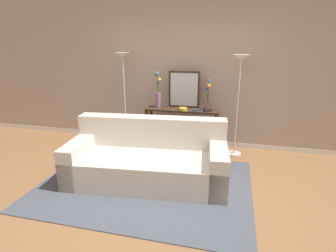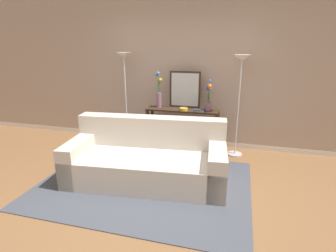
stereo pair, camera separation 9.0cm
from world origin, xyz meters
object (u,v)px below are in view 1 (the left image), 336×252
floor_lamp_right (240,78)px  vase_short_flowers (208,99)px  floor_lamp_left (123,74)px  book_stack (197,110)px  couch (148,160)px  fruit_bowl (183,109)px  vase_tall_flowers (158,93)px  book_row_under_console (164,144)px  console_table (182,122)px  wall_mirror (184,90)px

floor_lamp_right → vase_short_flowers: size_ratio=3.21×
floor_lamp_left → book_stack: bearing=-3.8°
couch → fruit_bowl: 1.32m
vase_tall_flowers → book_row_under_console: (0.12, -0.04, -0.99)m
book_stack → book_row_under_console: size_ratio=0.48×
couch → vase_tall_flowers: vase_tall_flowers is taller
console_table → vase_tall_flowers: size_ratio=1.98×
wall_mirror → vase_short_flowers: (0.46, -0.12, -0.13)m
couch → console_table: bearing=79.5°
couch → vase_tall_flowers: (-0.22, 1.33, 0.74)m
floor_lamp_right → fruit_bowl: (-0.94, -0.09, -0.58)m
vase_tall_flowers → vase_short_flowers: (0.93, -0.02, -0.06)m
book_stack → vase_tall_flowers: bearing=169.2°
couch → floor_lamp_right: bearing=46.3°
book_stack → vase_short_flowers: bearing=37.9°
vase_tall_flowers → fruit_bowl: (0.50, -0.14, -0.24)m
console_table → vase_tall_flowers: 0.69m
couch → floor_lamp_right: floor_lamp_right is taller
console_table → vase_tall_flowers: vase_tall_flowers is taller
book_row_under_console → fruit_bowl: bearing=-14.6°
floor_lamp_left → fruit_bowl: size_ratio=11.77×
floor_lamp_right → vase_short_flowers: bearing=176.2°
floor_lamp_left → fruit_bowl: bearing=-4.3°
fruit_bowl → book_stack: (0.26, -0.01, -0.01)m
couch → wall_mirror: size_ratio=3.46×
vase_tall_flowers → fruit_bowl: 0.58m
vase_tall_flowers → book_stack: 0.82m
floor_lamp_left → fruit_bowl: (1.15, -0.09, -0.59)m
vase_tall_flowers → book_row_under_console: 1.00m
vase_tall_flowers → fruit_bowl: bearing=-15.6°
floor_lamp_right → wall_mirror: bearing=171.2°
console_table → wall_mirror: wall_mirror is taller
vase_tall_flowers → book_row_under_console: vase_tall_flowers is taller
console_table → book_row_under_console: console_table is taller
floor_lamp_left → vase_short_flowers: size_ratio=3.24×
console_table → vase_short_flowers: 0.65m
vase_tall_flowers → book_row_under_console: bearing=-18.4°
vase_tall_flowers → fruit_bowl: size_ratio=4.41×
vase_short_flowers → couch: bearing=-118.2°
vase_short_flowers → fruit_bowl: 0.48m
floor_lamp_right → vase_short_flowers: (-0.52, 0.03, -0.39)m
floor_lamp_right → wall_mirror: floor_lamp_right is taller
floor_lamp_right → book_row_under_console: size_ratio=4.26×
vase_tall_flowers → console_table: bearing=-5.0°
fruit_bowl → couch: bearing=-103.2°
floor_lamp_left → vase_short_flowers: 1.63m
fruit_bowl → book_row_under_console: size_ratio=0.37×
floor_lamp_left → book_stack: 1.54m
floor_lamp_right → fruit_bowl: 1.11m
book_stack → console_table: bearing=160.6°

